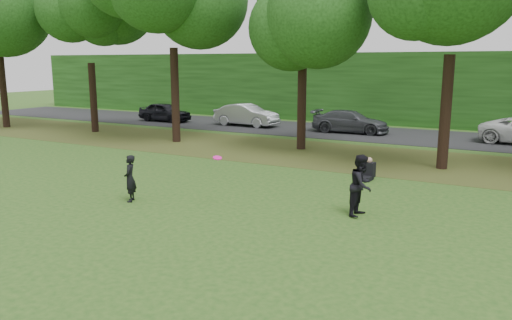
{
  "coord_description": "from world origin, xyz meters",
  "views": [
    {
      "loc": [
        6.85,
        -9.06,
        4.31
      ],
      "look_at": [
        -0.46,
        4.43,
        1.3
      ],
      "focal_mm": 35.0,
      "sensor_mm": 36.0,
      "label": 1
    }
  ],
  "objects_px": {
    "frisbee": "(217,158)",
    "seated_person": "(368,171)",
    "player_left": "(130,178)",
    "player_right": "(361,185)"
  },
  "relations": [
    {
      "from": "player_right",
      "to": "frisbee",
      "type": "relative_size",
      "value": 5.41
    },
    {
      "from": "player_right",
      "to": "seated_person",
      "type": "relative_size",
      "value": 2.13
    },
    {
      "from": "player_left",
      "to": "seated_person",
      "type": "distance_m",
      "value": 8.7
    },
    {
      "from": "player_right",
      "to": "player_left",
      "type": "bearing_deg",
      "value": 111.55
    },
    {
      "from": "player_left",
      "to": "player_right",
      "type": "xyz_separation_m",
      "value": [
        6.8,
        2.03,
        0.14
      ]
    },
    {
      "from": "frisbee",
      "to": "seated_person",
      "type": "xyz_separation_m",
      "value": [
        3.0,
        5.71,
        -1.2
      ]
    },
    {
      "from": "frisbee",
      "to": "player_left",
      "type": "bearing_deg",
      "value": -163.44
    },
    {
      "from": "player_left",
      "to": "seated_person",
      "type": "relative_size",
      "value": 1.78
    },
    {
      "from": "frisbee",
      "to": "seated_person",
      "type": "relative_size",
      "value": 0.39
    },
    {
      "from": "player_left",
      "to": "frisbee",
      "type": "height_order",
      "value": "frisbee"
    }
  ]
}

